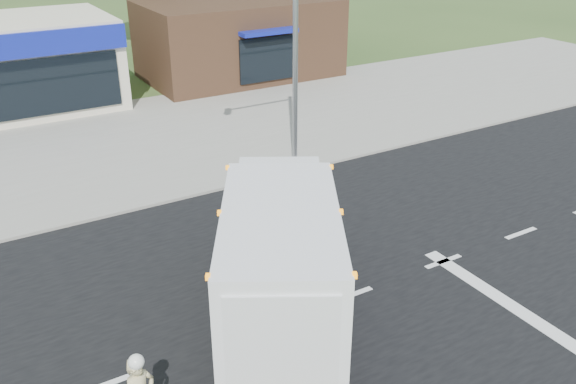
% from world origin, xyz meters
% --- Properties ---
extents(ground, '(120.00, 120.00, 0.00)m').
position_xyz_m(ground, '(0.00, 0.00, 0.00)').
color(ground, '#385123').
rests_on(ground, ground).
extents(road_asphalt, '(60.00, 14.00, 0.02)m').
position_xyz_m(road_asphalt, '(0.00, 0.00, 0.00)').
color(road_asphalt, black).
rests_on(road_asphalt, ground).
extents(sidewalk, '(60.00, 2.40, 0.12)m').
position_xyz_m(sidewalk, '(0.00, 8.20, 0.06)').
color(sidewalk, gray).
rests_on(sidewalk, ground).
extents(parking_apron, '(60.00, 9.00, 0.02)m').
position_xyz_m(parking_apron, '(0.00, 14.00, 0.01)').
color(parking_apron, gray).
rests_on(parking_apron, ground).
extents(lane_markings, '(55.20, 7.00, 0.01)m').
position_xyz_m(lane_markings, '(1.35, -1.35, 0.02)').
color(lane_markings, silver).
rests_on(lane_markings, road_asphalt).
extents(ems_box_truck, '(5.47, 7.36, 3.19)m').
position_xyz_m(ems_box_truck, '(-1.93, 0.07, 1.84)').
color(ems_box_truck, black).
rests_on(ems_box_truck, ground).
extents(brown_storefront, '(10.00, 6.70, 4.00)m').
position_xyz_m(brown_storefront, '(7.00, 19.98, 2.00)').
color(brown_storefront, '#382316').
rests_on(brown_storefront, ground).
extents(traffic_signal_pole, '(3.51, 0.25, 8.00)m').
position_xyz_m(traffic_signal_pole, '(2.35, 7.60, 4.92)').
color(traffic_signal_pole, gray).
rests_on(traffic_signal_pole, ground).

